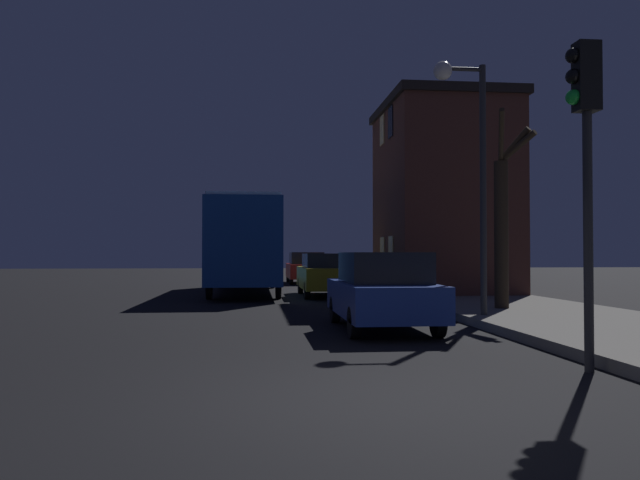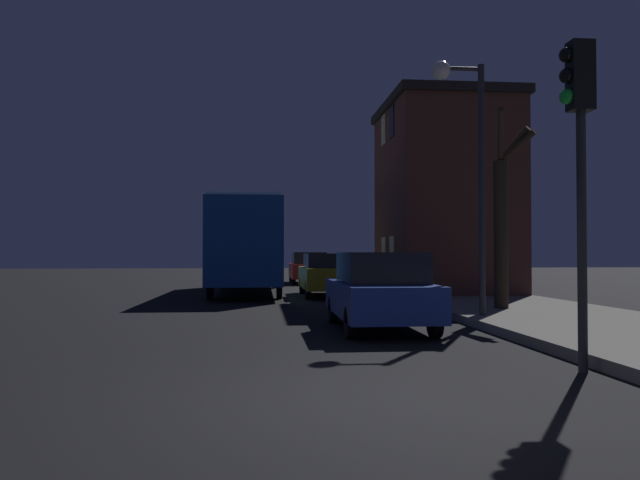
{
  "view_description": "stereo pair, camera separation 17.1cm",
  "coord_description": "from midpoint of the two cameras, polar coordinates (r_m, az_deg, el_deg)",
  "views": [
    {
      "loc": [
        -1.08,
        -6.34,
        1.51
      ],
      "look_at": [
        0.77,
        11.3,
        1.91
      ],
      "focal_mm": 35.0,
      "sensor_mm": 36.0,
      "label": 1
    },
    {
      "loc": [
        -0.91,
        -6.36,
        1.51
      ],
      "look_at": [
        0.77,
        11.3,
        1.91
      ],
      "focal_mm": 35.0,
      "sensor_mm": 36.0,
      "label": 2
    }
  ],
  "objects": [
    {
      "name": "streetlamp",
      "position": [
        14.2,
        12.97,
        8.89
      ],
      "size": [
        1.18,
        0.41,
        5.56
      ],
      "color": "#28282B",
      "rests_on": "sidewalk"
    },
    {
      "name": "car_near_lane",
      "position": [
        12.52,
        5.3,
        -4.61
      ],
      "size": [
        1.71,
        4.07,
        1.54
      ],
      "color": "navy",
      "rests_on": "ground"
    },
    {
      "name": "car_mid_lane",
      "position": [
        22.26,
        0.38,
        -3.13
      ],
      "size": [
        1.82,
        4.61,
        1.53
      ],
      "color": "olive",
      "rests_on": "ground"
    },
    {
      "name": "car_far_lane",
      "position": [
        32.0,
        -1.45,
        -2.54
      ],
      "size": [
        1.85,
        4.36,
        1.6
      ],
      "color": "#B21E19",
      "rests_on": "ground"
    },
    {
      "name": "ground_plane",
      "position": [
        6.6,
        2.97,
        -14.51
      ],
      "size": [
        120.0,
        120.0,
        0.0
      ],
      "primitive_type": "plane",
      "color": "black"
    },
    {
      "name": "brick_building",
      "position": [
        23.01,
        10.94,
        3.97
      ],
      "size": [
        4.35,
        5.61,
        6.83
      ],
      "color": "brown",
      "rests_on": "sidewalk"
    },
    {
      "name": "bare_tree",
      "position": [
        15.94,
        16.14,
        2.1
      ],
      "size": [
        1.27,
        1.55,
        4.65
      ],
      "color": "#2D2319",
      "rests_on": "sidewalk"
    },
    {
      "name": "traffic_light",
      "position": [
        8.79,
        22.54,
        8.91
      ],
      "size": [
        0.43,
        0.24,
        4.25
      ],
      "color": "#28282B",
      "rests_on": "ground"
    },
    {
      "name": "bus",
      "position": [
        24.38,
        -7.03,
        0.03
      ],
      "size": [
        2.5,
        10.32,
        3.46
      ],
      "color": "#194793",
      "rests_on": "ground"
    }
  ]
}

